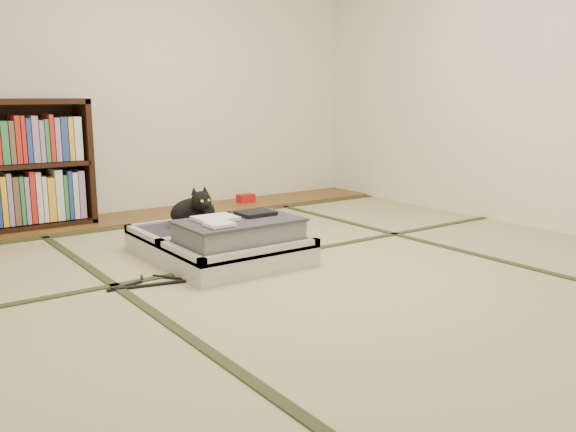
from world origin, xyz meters
TOP-DOWN VIEW (x-y plane):
  - floor at (0.00, 0.00)m, footprint 4.50×4.50m
  - wood_strip at (0.00, 2.00)m, footprint 4.00×0.50m
  - red_item at (0.80, 2.03)m, footprint 0.15×0.09m
  - tatami_borders at (0.00, 0.49)m, footprint 4.00×4.50m
  - suitcase at (-0.30, 0.53)m, footprint 0.76×1.01m
  - cat at (-0.32, 0.82)m, footprint 0.34×0.34m
  - cable_coil at (-0.14, 0.85)m, footprint 0.10×0.10m
  - hanger at (-0.84, 0.32)m, footprint 0.43×0.24m

SIDE VIEW (x-z plane):
  - floor at x=0.00m, z-range 0.00..0.00m
  - tatami_borders at x=0.00m, z-range 0.00..0.01m
  - hanger at x=-0.84m, z-range 0.00..0.01m
  - wood_strip at x=0.00m, z-range 0.00..0.02m
  - red_item at x=0.80m, z-range 0.02..0.09m
  - suitcase at x=-0.30m, z-range -0.04..0.25m
  - cable_coil at x=-0.14m, z-range 0.14..0.17m
  - cat at x=-0.32m, z-range 0.11..0.38m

